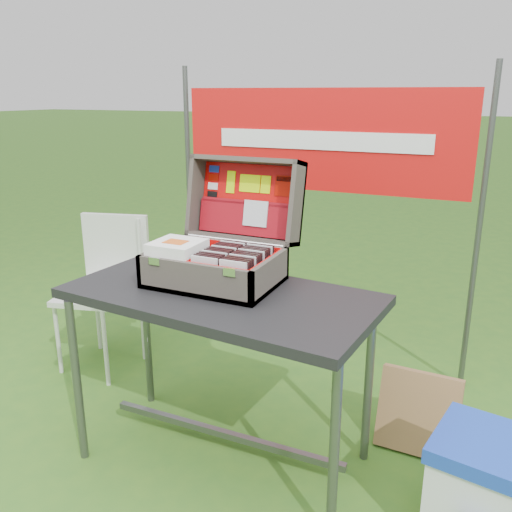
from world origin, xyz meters
The scene contains 95 objects.
ground centered at (0.00, 0.00, 0.00)m, with size 80.00×80.00×0.00m, color #31621E.
table centered at (-0.05, 0.01, 0.39)m, with size 1.25×0.63×0.78m, color black, non-canonical shape.
table_top centered at (-0.05, 0.01, 0.76)m, with size 1.25×0.63×0.04m, color black.
table_leg_fl centered at (-0.62, -0.24, 0.37)m, with size 0.04×0.04×0.74m, color #59595B.
table_leg_fr centered at (0.52, -0.24, 0.37)m, with size 0.04×0.04×0.74m, color #59595B.
table_leg_bl centered at (-0.62, 0.27, 0.37)m, with size 0.04×0.04×0.74m, color #59595B.
table_leg_br centered at (0.52, 0.27, 0.37)m, with size 0.04×0.04×0.74m, color #59595B.
table_brace centered at (-0.05, 0.01, 0.12)m, with size 1.10×0.03×0.03m, color #59595B.
suitcase centered at (-0.12, 0.15, 1.03)m, with size 0.52×0.53×0.49m, color #464039, non-canonical shape.
suitcase_base_bottom centered at (-0.12, 0.09, 0.79)m, with size 0.52×0.37×0.02m, color #464039.
suitcase_base_wall_front centered at (-0.12, -0.08, 0.85)m, with size 0.52×0.02×0.14m, color #464039.
suitcase_base_wall_back centered at (-0.12, 0.27, 0.85)m, with size 0.52×0.02×0.14m, color #464039.
suitcase_base_wall_left centered at (-0.37, 0.09, 0.85)m, with size 0.02×0.37×0.14m, color #464039.
suitcase_base_wall_right centered at (0.13, 0.09, 0.85)m, with size 0.02×0.37×0.14m, color #464039.
suitcase_liner_floor centered at (-0.12, 0.09, 0.81)m, with size 0.48×0.33×0.01m, color red.
suitcase_latch_left centered at (-0.29, -0.09, 0.91)m, with size 0.05×0.01×0.03m, color silver.
suitcase_latch_right centered at (0.05, -0.09, 0.91)m, with size 0.05×0.01×0.03m, color silver.
suitcase_hinge centered at (-0.12, 0.28, 0.92)m, with size 0.02×0.02×0.47m, color silver.
suitcase_lid_back centered at (-0.12, 0.44, 1.07)m, with size 0.52×0.37×0.02m, color #464039.
suitcase_lid_rim_far centered at (-0.12, 0.42, 1.26)m, with size 0.52×0.02×0.14m, color #464039.
suitcase_lid_rim_near centered at (-0.12, 0.35, 0.92)m, with size 0.52×0.02×0.14m, color #464039.
suitcase_lid_rim_left centered at (-0.37, 0.38, 1.09)m, with size 0.02×0.37×0.14m, color #464039.
suitcase_lid_rim_right centered at (0.13, 0.38, 1.09)m, with size 0.02×0.37×0.14m, color #464039.
suitcase_lid_liner centered at (-0.12, 0.43, 1.08)m, with size 0.47×0.33×0.01m, color red.
suitcase_liner_wall_front centered at (-0.12, -0.07, 0.86)m, with size 0.48×0.01×0.12m, color red.
suitcase_liner_wall_back centered at (-0.12, 0.25, 0.86)m, with size 0.48×0.01×0.12m, color red.
suitcase_liner_wall_left centered at (-0.36, 0.09, 0.86)m, with size 0.01×0.33×0.12m, color red.
suitcase_liner_wall_right centered at (0.12, 0.09, 0.86)m, with size 0.01×0.33×0.12m, color red.
suitcase_lid_pocket centered at (-0.12, 0.39, 1.00)m, with size 0.46×0.15×0.03m, color maroon.
suitcase_pocket_edge centered at (-0.12, 0.40, 1.07)m, with size 0.45×0.02×0.02m, color maroon.
suitcase_pocket_cd centered at (-0.06, 0.38, 1.03)m, with size 0.12×0.12×0.01m, color silver.
lid_sticker_cc_a centered at (-0.31, 0.45, 1.21)m, with size 0.05×0.03×0.00m, color #1933B2.
lid_sticker_cc_b centered at (-0.31, 0.44, 1.17)m, with size 0.05×0.03×0.00m, color #A10C00.
lid_sticker_cc_c centered at (-0.31, 0.43, 1.13)m, with size 0.05×0.03×0.00m, color white.
lid_sticker_cc_d centered at (-0.31, 0.43, 1.09)m, with size 0.05×0.03×0.00m, color black.
lid_card_neon_tall centered at (-0.22, 0.44, 1.15)m, with size 0.04×0.10×0.00m, color #CCFE02.
lid_card_neon_main centered at (-0.12, 0.44, 1.15)m, with size 0.10×0.08×0.00m, color #CCFE02.
lid_card_neon_small centered at (-0.04, 0.44, 1.15)m, with size 0.05×0.08×0.00m, color #CCFE02.
lid_sticker_band centered at (0.05, 0.44, 1.15)m, with size 0.09×0.09×0.00m, color #A10C00.
lid_sticker_band_bar centered at (0.05, 0.45, 1.18)m, with size 0.08×0.02×0.00m, color black.
cd_left_0 centered at (-0.09, -0.05, 0.87)m, with size 0.11×0.01×0.13m, color silver.
cd_left_1 centered at (-0.09, -0.03, 0.87)m, with size 0.11×0.01×0.13m, color black.
cd_left_2 centered at (-0.09, -0.01, 0.87)m, with size 0.11×0.01×0.13m, color black.
cd_left_3 centered at (-0.09, 0.01, 0.87)m, with size 0.11×0.01×0.13m, color black.
cd_left_4 centered at (-0.09, 0.03, 0.87)m, with size 0.11×0.01×0.13m, color silver.
cd_left_5 centered at (-0.09, 0.05, 0.87)m, with size 0.11×0.01×0.13m, color black.
cd_left_6 centered at (-0.09, 0.07, 0.87)m, with size 0.11×0.01×0.13m, color black.
cd_left_7 centered at (-0.09, 0.09, 0.87)m, with size 0.11×0.01×0.13m, color black.
cd_left_8 centered at (-0.09, 0.12, 0.87)m, with size 0.11×0.01×0.13m, color silver.
cd_left_9 centered at (-0.09, 0.14, 0.87)m, with size 0.11×0.01×0.13m, color black.
cd_left_10 centered at (-0.09, 0.16, 0.87)m, with size 0.11×0.01×0.13m, color black.
cd_left_11 centered at (-0.09, 0.18, 0.87)m, with size 0.11×0.01×0.13m, color black.
cd_left_12 centered at (-0.09, 0.20, 0.87)m, with size 0.11×0.01×0.13m, color silver.
cd_left_13 centered at (-0.09, 0.22, 0.87)m, with size 0.11×0.01×0.13m, color black.
cd_right_0 centered at (0.04, -0.05, 0.87)m, with size 0.11×0.01×0.13m, color silver.
cd_right_1 centered at (0.04, -0.03, 0.87)m, with size 0.11×0.01×0.13m, color black.
cd_right_2 centered at (0.04, -0.01, 0.87)m, with size 0.11×0.01×0.13m, color black.
cd_right_3 centered at (0.04, 0.01, 0.87)m, with size 0.11×0.01×0.13m, color black.
cd_right_4 centered at (0.04, 0.03, 0.87)m, with size 0.11×0.01×0.13m, color silver.
cd_right_5 centered at (0.04, 0.05, 0.87)m, with size 0.11×0.01×0.13m, color black.
cd_right_6 centered at (0.04, 0.07, 0.87)m, with size 0.11×0.01×0.13m, color black.
cd_right_7 centered at (0.04, 0.09, 0.87)m, with size 0.11×0.01×0.13m, color black.
cd_right_8 centered at (0.04, 0.12, 0.87)m, with size 0.11×0.01×0.13m, color silver.
cd_right_9 centered at (0.04, 0.14, 0.87)m, with size 0.11×0.01×0.13m, color black.
cd_right_10 centered at (0.04, 0.16, 0.87)m, with size 0.11×0.01×0.13m, color black.
cd_right_11 centered at (0.04, 0.18, 0.87)m, with size 0.11×0.01×0.13m, color black.
cd_right_12 centered at (0.04, 0.20, 0.87)m, with size 0.11×0.01×0.13m, color silver.
cd_right_13 centered at (0.04, 0.22, 0.87)m, with size 0.11×0.01×0.13m, color black.
songbook_0 centered at (-0.25, 0.02, 0.92)m, with size 0.19×0.19×0.01m, color white.
songbook_1 centered at (-0.25, 0.02, 0.93)m, with size 0.19×0.19×0.01m, color white.
songbook_2 centered at (-0.25, 0.02, 0.93)m, with size 0.19×0.19×0.01m, color white.
songbook_3 centered at (-0.25, 0.02, 0.94)m, with size 0.19×0.19×0.01m, color white.
songbook_4 centered at (-0.25, 0.02, 0.94)m, with size 0.19×0.19×0.01m, color white.
songbook_5 centered at (-0.25, 0.02, 0.95)m, with size 0.19×0.19×0.01m, color white.
songbook_6 centered at (-0.25, 0.02, 0.95)m, with size 0.19×0.19×0.01m, color white.
songbook_7 centered at (-0.25, 0.02, 0.96)m, with size 0.19×0.19×0.01m, color white.
songbook_8 centered at (-0.25, 0.02, 0.96)m, with size 0.19×0.19×0.01m, color white.
songbook_graphic centered at (-0.25, 0.01, 0.97)m, with size 0.09×0.07×0.00m, color #D85919.
cooler centered at (1.05, -0.02, 0.20)m, with size 0.47×0.35×0.41m, color white, non-canonical shape.
cooler_body centered at (1.05, -0.02, 0.18)m, with size 0.44×0.33×0.35m, color white.
cooler_lid centered at (1.05, -0.02, 0.38)m, with size 0.47×0.35×0.06m, color #193FB7.
chair centered at (-1.09, 0.47, 0.44)m, with size 0.40×0.44×0.88m, color silver, non-canonical shape.
chair_seat centered at (-1.09, 0.47, 0.45)m, with size 0.40×0.40×0.03m, color silver.
chair_backrest centered at (-1.09, 0.66, 0.67)m, with size 0.40×0.03×0.42m, color silver.
chair_leg_fl centered at (-1.26, 0.30, 0.22)m, with size 0.02×0.02×0.45m, color silver.
chair_leg_fr centered at (-0.92, 0.30, 0.22)m, with size 0.02×0.02×0.45m, color silver.
chair_leg_bl centered at (-1.26, 0.64, 0.22)m, with size 0.02×0.02×0.45m, color silver.
chair_leg_br centered at (-0.92, 0.64, 0.22)m, with size 0.02×0.02×0.45m, color silver.
chair_upright_left centered at (-1.26, 0.66, 0.66)m, with size 0.02×0.02×0.42m, color silver.
chair_upright_right centered at (-0.92, 0.66, 0.66)m, with size 0.02×0.02×0.42m, color silver.
cardboard_box centered at (0.71, 0.43, 0.18)m, with size 0.35×0.06×0.37m, color olive.
banner_post_left centered at (-0.85, 1.10, 0.85)m, with size 0.03×0.03×1.70m, color #59595B.
banner_post_right centered at (0.85, 1.10, 0.85)m, with size 0.03×0.03×1.70m, color #59595B.
banner centered at (0.00, 1.09, 1.30)m, with size 1.60×0.01×0.55m, color red.
banner_text centered at (0.00, 1.08, 1.30)m, with size 1.20×0.00×0.10m, color white.
Camera 1 is at (0.93, -1.78, 1.55)m, focal length 38.00 mm.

